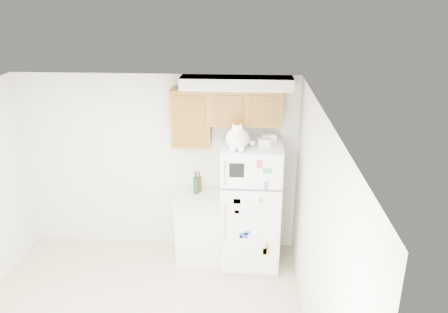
# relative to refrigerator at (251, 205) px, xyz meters

# --- Properties ---
(room_shell) EXTENTS (3.84, 4.04, 2.52)m
(room_shell) POSITION_rel_refrigerator_xyz_m (-1.16, -1.36, 0.82)
(room_shell) COLOR silver
(room_shell) RESTS_ON ground_plane
(refrigerator) EXTENTS (0.76, 0.78, 1.70)m
(refrigerator) POSITION_rel_refrigerator_xyz_m (0.00, 0.00, 0.00)
(refrigerator) COLOR white
(refrigerator) RESTS_ON ground_plane
(base_counter) EXTENTS (0.64, 0.64, 0.92)m
(base_counter) POSITION_rel_refrigerator_xyz_m (-0.69, 0.07, -0.39)
(base_counter) COLOR white
(base_counter) RESTS_ON ground_plane
(cat) EXTENTS (0.36, 0.53, 0.37)m
(cat) POSITION_rel_refrigerator_xyz_m (-0.18, -0.17, 0.99)
(cat) COLOR white
(cat) RESTS_ON refrigerator
(storage_box_back) EXTENTS (0.20, 0.16, 0.10)m
(storage_box_back) POSITION_rel_refrigerator_xyz_m (0.21, 0.12, 0.90)
(storage_box_back) COLOR white
(storage_box_back) RESTS_ON refrigerator
(storage_box_front) EXTENTS (0.16, 0.12, 0.09)m
(storage_box_front) POSITION_rel_refrigerator_xyz_m (0.15, -0.04, 0.89)
(storage_box_front) COLOR white
(storage_box_front) RESTS_ON refrigerator
(bottle_green) EXTENTS (0.08, 0.08, 0.32)m
(bottle_green) POSITION_rel_refrigerator_xyz_m (-0.74, 0.17, 0.23)
(bottle_green) COLOR #19381E
(bottle_green) RESTS_ON base_counter
(bottle_amber) EXTENTS (0.07, 0.07, 0.28)m
(bottle_amber) POSITION_rel_refrigerator_xyz_m (-0.71, 0.26, 0.21)
(bottle_amber) COLOR #593814
(bottle_amber) RESTS_ON base_counter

